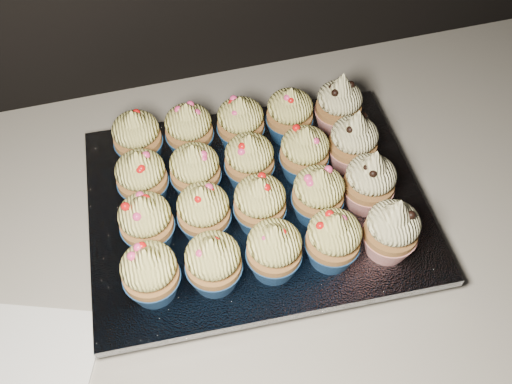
# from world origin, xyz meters

# --- Properties ---
(cabinet) EXTENTS (2.40, 0.60, 0.86)m
(cabinet) POSITION_xyz_m (0.00, 1.70, 0.43)
(cabinet) COLOR black
(cabinet) RESTS_ON ground
(worktop) EXTENTS (2.44, 0.64, 0.04)m
(worktop) POSITION_xyz_m (0.00, 1.70, 0.88)
(worktop) COLOR beige
(worktop) RESTS_ON cabinet
(napkin) EXTENTS (0.19, 0.19, 0.00)m
(napkin) POSITION_xyz_m (-0.48, 1.58, 0.90)
(napkin) COLOR white
(napkin) RESTS_ON worktop
(baking_tray) EXTENTS (0.40, 0.32, 0.02)m
(baking_tray) POSITION_xyz_m (-0.18, 1.71, 0.91)
(baking_tray) COLOR black
(baking_tray) RESTS_ON worktop
(foil_lining) EXTENTS (0.43, 0.35, 0.01)m
(foil_lining) POSITION_xyz_m (-0.18, 1.71, 0.93)
(foil_lining) COLOR silver
(foil_lining) RESTS_ON baking_tray
(cupcake_0) EXTENTS (0.06, 0.06, 0.08)m
(cupcake_0) POSITION_xyz_m (-0.32, 1.62, 0.97)
(cupcake_0) COLOR navy
(cupcake_0) RESTS_ON foil_lining
(cupcake_1) EXTENTS (0.06, 0.06, 0.08)m
(cupcake_1) POSITION_xyz_m (-0.25, 1.61, 0.97)
(cupcake_1) COLOR navy
(cupcake_1) RESTS_ON foil_lining
(cupcake_2) EXTENTS (0.06, 0.06, 0.08)m
(cupcake_2) POSITION_xyz_m (-0.19, 1.61, 0.97)
(cupcake_2) COLOR navy
(cupcake_2) RESTS_ON foil_lining
(cupcake_3) EXTENTS (0.06, 0.06, 0.08)m
(cupcake_3) POSITION_xyz_m (-0.12, 1.61, 0.97)
(cupcake_3) COLOR navy
(cupcake_3) RESTS_ON foil_lining
(cupcake_4) EXTENTS (0.06, 0.06, 0.10)m
(cupcake_4) POSITION_xyz_m (-0.05, 1.60, 0.97)
(cupcake_4) COLOR #A81817
(cupcake_4) RESTS_ON foil_lining
(cupcake_5) EXTENTS (0.06, 0.06, 0.08)m
(cupcake_5) POSITION_xyz_m (-0.32, 1.69, 0.97)
(cupcake_5) COLOR navy
(cupcake_5) RESTS_ON foil_lining
(cupcake_6) EXTENTS (0.06, 0.06, 0.08)m
(cupcake_6) POSITION_xyz_m (-0.25, 1.68, 0.97)
(cupcake_6) COLOR navy
(cupcake_6) RESTS_ON foil_lining
(cupcake_7) EXTENTS (0.06, 0.06, 0.08)m
(cupcake_7) POSITION_xyz_m (-0.18, 1.68, 0.97)
(cupcake_7) COLOR navy
(cupcake_7) RESTS_ON foil_lining
(cupcake_8) EXTENTS (0.06, 0.06, 0.08)m
(cupcake_8) POSITION_xyz_m (-0.11, 1.67, 0.97)
(cupcake_8) COLOR navy
(cupcake_8) RESTS_ON foil_lining
(cupcake_9) EXTENTS (0.06, 0.06, 0.10)m
(cupcake_9) POSITION_xyz_m (-0.05, 1.67, 0.97)
(cupcake_9) COLOR #A81817
(cupcake_9) RESTS_ON foil_lining
(cupcake_10) EXTENTS (0.06, 0.06, 0.08)m
(cupcake_10) POSITION_xyz_m (-0.31, 1.75, 0.97)
(cupcake_10) COLOR navy
(cupcake_10) RESTS_ON foil_lining
(cupcake_11) EXTENTS (0.06, 0.06, 0.08)m
(cupcake_11) POSITION_xyz_m (-0.25, 1.75, 0.97)
(cupcake_11) COLOR navy
(cupcake_11) RESTS_ON foil_lining
(cupcake_12) EXTENTS (0.06, 0.06, 0.08)m
(cupcake_12) POSITION_xyz_m (-0.18, 1.74, 0.97)
(cupcake_12) COLOR navy
(cupcake_12) RESTS_ON foil_lining
(cupcake_13) EXTENTS (0.06, 0.06, 0.08)m
(cupcake_13) POSITION_xyz_m (-0.11, 1.74, 0.97)
(cupcake_13) COLOR navy
(cupcake_13) RESTS_ON foil_lining
(cupcake_14) EXTENTS (0.06, 0.06, 0.10)m
(cupcake_14) POSITION_xyz_m (-0.04, 1.74, 0.97)
(cupcake_14) COLOR #A81817
(cupcake_14) RESTS_ON foil_lining
(cupcake_15) EXTENTS (0.06, 0.06, 0.08)m
(cupcake_15) POSITION_xyz_m (-0.31, 1.82, 0.97)
(cupcake_15) COLOR navy
(cupcake_15) RESTS_ON foil_lining
(cupcake_16) EXTENTS (0.06, 0.06, 0.08)m
(cupcake_16) POSITION_xyz_m (-0.24, 1.82, 0.97)
(cupcake_16) COLOR navy
(cupcake_16) RESTS_ON foil_lining
(cupcake_17) EXTENTS (0.06, 0.06, 0.08)m
(cupcake_17) POSITION_xyz_m (-0.17, 1.81, 0.97)
(cupcake_17) COLOR navy
(cupcake_17) RESTS_ON foil_lining
(cupcake_18) EXTENTS (0.06, 0.06, 0.08)m
(cupcake_18) POSITION_xyz_m (-0.11, 1.81, 0.97)
(cupcake_18) COLOR navy
(cupcake_18) RESTS_ON foil_lining
(cupcake_19) EXTENTS (0.06, 0.06, 0.10)m
(cupcake_19) POSITION_xyz_m (-0.04, 1.81, 0.97)
(cupcake_19) COLOR #A81817
(cupcake_19) RESTS_ON foil_lining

